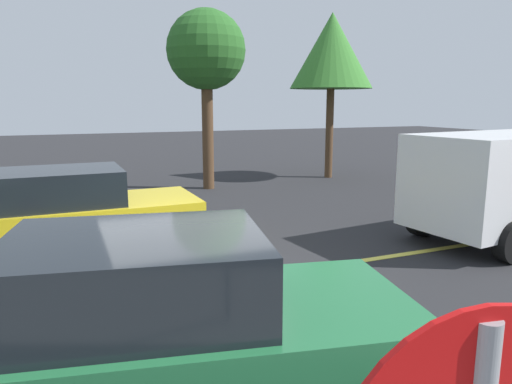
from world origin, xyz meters
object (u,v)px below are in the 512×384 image
Objects in this scene: car_green_mid_road at (158,327)px; tree_left_verge at (206,52)px; car_yellow_near_curb at (71,211)px; tree_right_verge at (332,52)px.

tree_left_verge reaches higher than car_green_mid_road.
tree_right_verge is at bearing 33.23° from car_yellow_near_curb.
tree_left_verge is at bearing 70.70° from car_green_mid_road.
tree_right_verge is (8.78, 11.47, 3.81)m from car_green_mid_road.
car_green_mid_road is 12.13m from tree_left_verge.
car_yellow_near_curb is 11.82m from tree_right_verge.
tree_right_verge is (9.35, 6.12, 3.85)m from car_yellow_near_curb.
car_green_mid_road is 0.80× the size of tree_right_verge.
car_green_mid_road is 14.94m from tree_right_verge.
car_green_mid_road is 1.05× the size of car_yellow_near_curb.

